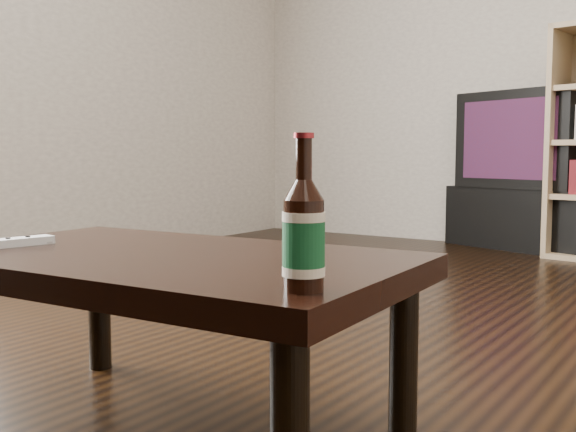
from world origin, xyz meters
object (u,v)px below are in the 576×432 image
Objects in this scene: tv_stand at (530,218)px; coffee_table at (165,277)px; phone at (27,241)px; tv at (532,140)px; remote at (16,242)px; beer_bottle at (304,236)px.

coffee_table is at bearing -68.40° from tv_stand.
tv_stand is at bearing 98.09° from phone.
tv is 8.55× the size of phone.
tv_stand is 1.04× the size of tv.
coffee_table is 6.30× the size of remote.
tv_stand is 3.62m from remote.
tv_stand is at bearing 90.00° from tv.
coffee_table is at bearing -68.39° from tv.
remote is at bearing -74.33° from tv.
remote is at bearing 176.52° from beer_bottle.
tv_stand is 3.59m from phone.
beer_bottle is 0.85m from remote.
remote is (-0.23, -3.61, -0.30)m from tv.
tv_stand is 0.51m from tv.
phone is (-0.23, -3.58, -0.30)m from tv.
beer_bottle is at bearing -61.13° from tv.
beer_bottle is at bearing -61.14° from tv_stand.
coffee_table is 0.39m from remote.
phone is at bearing 174.62° from beer_bottle.
remote is at bearing -74.33° from tv_stand.
tv_stand is at bearing 96.05° from remote.
beer_bottle reaches higher than tv_stand.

